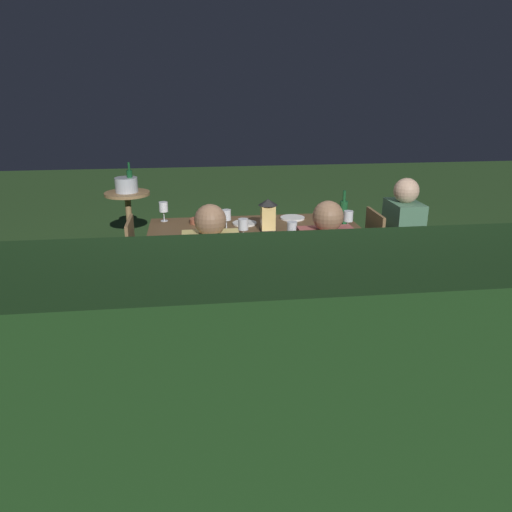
{
  "coord_description": "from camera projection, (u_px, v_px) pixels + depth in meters",
  "views": [
    {
      "loc": [
        0.5,
        3.93,
        1.9
      ],
      "look_at": [
        0.0,
        0.0,
        0.53
      ],
      "focal_mm": 35.34,
      "sensor_mm": 36.0,
      "label": 1
    }
  ],
  "objects": [
    {
      "name": "wine_glass_a",
      "position": [
        163.0,
        208.0,
        4.34
      ],
      "size": [
        0.08,
        0.08,
        0.17
      ],
      "color": "silver",
      "rests_on": "dining_table"
    },
    {
      "name": "wine_glass_b",
      "position": [
        243.0,
        225.0,
        3.81
      ],
      "size": [
        0.08,
        0.08,
        0.17
      ],
      "color": "silver",
      "rests_on": "dining_table"
    },
    {
      "name": "chair_side_right_a",
      "position": [
        329.0,
        300.0,
        3.44
      ],
      "size": [
        0.42,
        0.4,
        0.87
      ],
      "color": "brown",
      "rests_on": "ground"
    },
    {
      "name": "wine_glass_c",
      "position": [
        226.0,
        216.0,
        4.08
      ],
      "size": [
        0.08,
        0.08,
        0.17
      ],
      "color": "silver",
      "rests_on": "dining_table"
    },
    {
      "name": "lantern_centerpiece",
      "position": [
        268.0,
        213.0,
        4.04
      ],
      "size": [
        0.15,
        0.15,
        0.27
      ],
      "color": "black",
      "rests_on": "dining_table"
    },
    {
      "name": "ground_plane",
      "position": [
        256.0,
        313.0,
        4.36
      ],
      "size": [
        16.0,
        16.0,
        0.0
      ],
      "primitive_type": "plane",
      "color": "#2D5123"
    },
    {
      "name": "bowl_bread",
      "position": [
        198.0,
        221.0,
        4.31
      ],
      "size": [
        0.13,
        0.13,
        0.04
      ],
      "color": "#9E5138",
      "rests_on": "dining_table"
    },
    {
      "name": "green_bottle_on_table",
      "position": [
        343.0,
        212.0,
        4.25
      ],
      "size": [
        0.07,
        0.07,
        0.29
      ],
      "color": "#195128",
      "rests_on": "dining_table"
    },
    {
      "name": "chair_side_right_b",
      "position": [
        214.0,
        307.0,
        3.34
      ],
      "size": [
        0.42,
        0.4,
        0.87
      ],
      "color": "brown",
      "rests_on": "ground"
    },
    {
      "name": "bowl_olives",
      "position": [
        325.0,
        234.0,
        3.92
      ],
      "size": [
        0.15,
        0.15,
        0.05
      ],
      "color": "#BCAD8E",
      "rests_on": "dining_table"
    },
    {
      "name": "wine_glass_e",
      "position": [
        292.0,
        228.0,
        3.73
      ],
      "size": [
        0.08,
        0.08,
        0.17
      ],
      "color": "silver",
      "rests_on": "dining_table"
    },
    {
      "name": "person_in_mustard",
      "position": [
        212.0,
        275.0,
        3.48
      ],
      "size": [
        0.38,
        0.47,
        1.15
      ],
      "color": "tan",
      "rests_on": "ground"
    },
    {
      "name": "side_table",
      "position": [
        129.0,
        212.0,
        5.91
      ],
      "size": [
        0.52,
        0.52,
        0.69
      ],
      "color": "#937047",
      "rests_on": "ground"
    },
    {
      "name": "plate_a",
      "position": [
        245.0,
        223.0,
        4.28
      ],
      "size": [
        0.21,
        0.21,
        0.01
      ],
      "primitive_type": "cylinder",
      "color": "silver",
      "rests_on": "dining_table"
    },
    {
      "name": "hedge_backdrop",
      "position": [
        324.0,
        405.0,
        2.07
      ],
      "size": [
        4.98,
        0.72,
        1.29
      ],
      "primitive_type": "cube",
      "color": "#193816",
      "rests_on": "ground"
    },
    {
      "name": "ice_bucket",
      "position": [
        127.0,
        184.0,
        5.8
      ],
      "size": [
        0.26,
        0.26,
        0.34
      ],
      "color": "#B2B7BF",
      "rests_on": "side_table"
    },
    {
      "name": "person_in_rust",
      "position": [
        323.0,
        270.0,
        3.57
      ],
      "size": [
        0.38,
        0.47,
        1.15
      ],
      "color": "#9E4C47",
      "rests_on": "ground"
    },
    {
      "name": "person_in_green",
      "position": [
        409.0,
        237.0,
        4.31
      ],
      "size": [
        0.48,
        0.38,
        1.15
      ],
      "color": "#4C7A5B",
      "rests_on": "ground"
    },
    {
      "name": "dining_table",
      "position": [
        256.0,
        236.0,
        4.13
      ],
      "size": [
        1.75,
        0.95,
        0.75
      ],
      "color": "brown",
      "rests_on": "ground"
    },
    {
      "name": "chair_head_far",
      "position": [
        118.0,
        266.0,
        4.07
      ],
      "size": [
        0.4,
        0.42,
        0.87
      ],
      "color": "brown",
      "rests_on": "ground"
    },
    {
      "name": "chair_head_near",
      "position": [
        385.0,
        255.0,
        4.34
      ],
      "size": [
        0.4,
        0.42,
        0.87
      ],
      "color": "brown",
      "rests_on": "ground"
    },
    {
      "name": "wine_glass_d",
      "position": [
        348.0,
        217.0,
        4.05
      ],
      "size": [
        0.08,
        0.08,
        0.17
      ],
      "color": "silver",
      "rests_on": "dining_table"
    },
    {
      "name": "plate_b",
      "position": [
        292.0,
        218.0,
        4.45
      ],
      "size": [
        0.21,
        0.21,
        0.01
      ],
      "primitive_type": "cylinder",
      "color": "white",
      "rests_on": "dining_table"
    }
  ]
}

